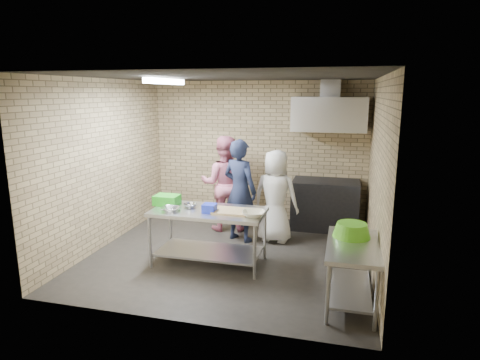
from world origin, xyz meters
name	(u,v)px	position (x,y,z in m)	size (l,w,h in m)	color
floor	(231,254)	(0.00, 0.00, 0.00)	(4.20, 4.20, 0.00)	black
ceiling	(230,77)	(0.00, 0.00, 2.70)	(4.20, 4.20, 0.00)	black
back_wall	(258,151)	(0.00, 2.00, 1.35)	(4.20, 0.06, 2.70)	tan
front_wall	(178,204)	(0.00, -2.00, 1.35)	(4.20, 0.06, 2.70)	tan
left_wall	(106,163)	(-2.10, 0.00, 1.35)	(0.06, 4.00, 2.70)	tan
right_wall	(377,176)	(2.10, 0.00, 1.35)	(0.06, 4.00, 2.70)	tan
prep_table	(209,237)	(-0.22, -0.40, 0.41)	(1.63, 0.82, 0.82)	silver
side_counter	(351,274)	(1.80, -1.10, 0.38)	(0.60, 1.20, 0.75)	silver
stove	(325,205)	(1.35, 1.65, 0.45)	(1.20, 0.70, 0.90)	black
range_hood	(329,114)	(1.35, 1.70, 2.10)	(1.30, 0.60, 0.60)	silver
hood_duct	(331,88)	(1.35, 1.85, 2.55)	(0.35, 0.30, 0.30)	#A5A8AD
wall_shelf	(346,124)	(1.65, 1.89, 1.92)	(0.80, 0.20, 0.04)	#3F2B19
fluorescent_fixture	(165,81)	(-1.00, 0.00, 2.64)	(0.10, 1.25, 0.08)	white
green_crate	(167,200)	(-0.92, -0.28, 0.89)	(0.36, 0.27, 0.15)	green
blue_tub	(209,208)	(-0.17, -0.50, 0.88)	(0.18, 0.18, 0.12)	#1C31D4
cutting_board	(231,211)	(0.13, -0.42, 0.83)	(0.50, 0.38, 0.03)	tan
mixing_bowl_a	(171,209)	(-0.72, -0.60, 0.85)	(0.25, 0.25, 0.06)	silver
mixing_bowl_b	(190,206)	(-0.52, -0.35, 0.85)	(0.19, 0.19, 0.06)	#B0B4B7
ceramic_bowl	(253,214)	(0.48, -0.55, 0.85)	(0.31, 0.31, 0.08)	beige
green_basin	(352,230)	(1.78, -0.85, 0.83)	(0.46, 0.46, 0.17)	#59C626
bottle_red	(332,118)	(1.40, 1.89, 2.03)	(0.07, 0.07, 0.18)	#B22619
bottle_green	(355,119)	(1.80, 1.89, 2.02)	(0.06, 0.06, 0.15)	green
man_navy	(240,191)	(-0.02, 0.65, 0.87)	(0.63, 0.41, 1.73)	black
woman_pink	(224,183)	(-0.44, 1.13, 0.86)	(0.84, 0.65, 1.73)	#CA6B87
woman_white	(276,196)	(0.57, 0.77, 0.78)	(0.76, 0.50, 1.56)	white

